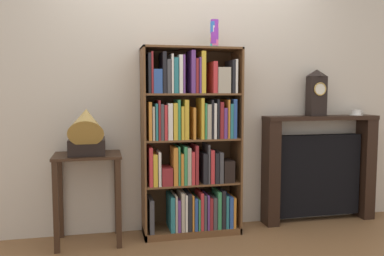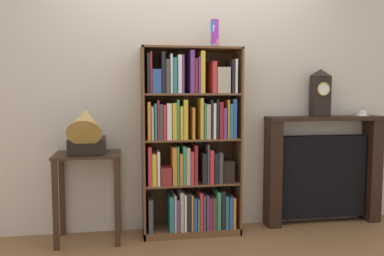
% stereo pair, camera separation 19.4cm
% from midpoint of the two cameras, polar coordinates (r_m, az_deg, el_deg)
% --- Properties ---
extents(ground_plane, '(8.02, 6.40, 0.02)m').
position_cam_midpoint_polar(ground_plane, '(3.78, 1.58, -15.10)').
color(ground_plane, brown).
extents(wall_back, '(5.02, 0.08, 2.60)m').
position_cam_midpoint_polar(wall_back, '(3.86, 3.87, 5.17)').
color(wall_back, beige).
rests_on(wall_back, ground).
extents(bookshelf, '(0.88, 0.33, 1.69)m').
position_cam_midpoint_polar(bookshelf, '(3.64, 1.38, -2.79)').
color(bookshelf, brown).
rests_on(bookshelf, ground).
extents(cup_stack, '(0.07, 0.07, 0.25)m').
position_cam_midpoint_polar(cup_stack, '(3.68, 4.77, 13.19)').
color(cup_stack, '#28B2B7').
rests_on(cup_stack, bookshelf).
extents(side_table_left, '(0.56, 0.42, 0.77)m').
position_cam_midpoint_polar(side_table_left, '(3.59, -13.03, -6.92)').
color(side_table_left, '#382316').
rests_on(side_table_left, ground).
extents(gramophone, '(0.30, 0.48, 0.50)m').
position_cam_midpoint_polar(gramophone, '(3.46, -13.26, -0.25)').
color(gramophone, black).
rests_on(gramophone, side_table_left).
extents(fireplace_mantel, '(1.16, 0.22, 1.06)m').
position_cam_midpoint_polar(fireplace_mantel, '(4.22, 19.27, -5.74)').
color(fireplace_mantel, black).
rests_on(fireplace_mantel, ground).
extents(mantel_clock, '(0.17, 0.14, 0.45)m').
position_cam_midpoint_polar(mantel_clock, '(4.10, 19.04, 4.76)').
color(mantel_clock, black).
rests_on(mantel_clock, fireplace_mantel).
extents(teacup_with_saucer, '(0.14, 0.13, 0.06)m').
position_cam_midpoint_polar(teacup_with_saucer, '(4.34, 24.18, 1.92)').
color(teacup_with_saucer, white).
rests_on(teacup_with_saucer, fireplace_mantel).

